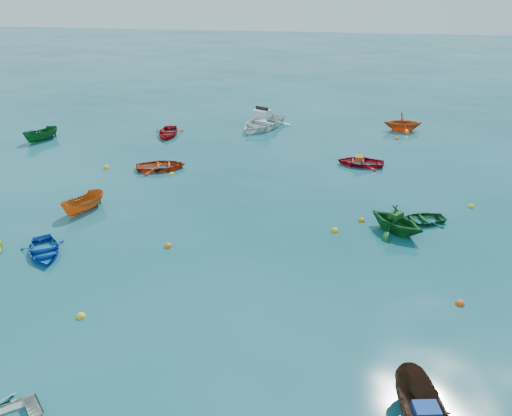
# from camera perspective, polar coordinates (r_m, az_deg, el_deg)

# --- Properties ---
(ground) EXTENTS (160.00, 160.00, 0.00)m
(ground) POSITION_cam_1_polar(r_m,az_deg,el_deg) (22.32, -1.74, -6.63)
(ground) COLOR #093E45
(ground) RESTS_ON ground
(dinghy_blue_sw) EXTENTS (3.22, 3.44, 0.58)m
(dinghy_blue_sw) POSITION_cam_1_polar(r_m,az_deg,el_deg) (25.12, -23.02, -4.88)
(dinghy_blue_sw) COLOR #0D3DA3
(dinghy_blue_sw) RESTS_ON ground
(dinghy_green_e) EXTENTS (2.95, 2.48, 0.52)m
(dinghy_green_e) POSITION_cam_1_polar(r_m,az_deg,el_deg) (27.24, 18.28, -1.53)
(dinghy_green_e) COLOR #10451C
(dinghy_green_e) RESTS_ON ground
(dinghy_red_nw) EXTENTS (3.69, 3.11, 0.65)m
(dinghy_red_nw) POSITION_cam_1_polar(r_m,az_deg,el_deg) (33.05, -10.75, 4.40)
(dinghy_red_nw) COLOR #BB330F
(dinghy_red_nw) RESTS_ON ground
(sampan_orange_n) EXTENTS (2.08, 2.83, 1.03)m
(sampan_orange_n) POSITION_cam_1_polar(r_m,az_deg,el_deg) (28.52, -18.98, -0.34)
(sampan_orange_n) COLOR #CF5A13
(sampan_orange_n) RESTS_ON ground
(dinghy_green_n) EXTENTS (3.84, 3.79, 1.53)m
(dinghy_green_n) POSITION_cam_1_polar(r_m,az_deg,el_deg) (25.88, 15.60, -2.67)
(dinghy_green_n) COLOR #14571E
(dinghy_green_n) RESTS_ON ground
(dinghy_red_ne) EXTENTS (3.20, 2.41, 0.63)m
(dinghy_red_ne) POSITION_cam_1_polar(r_m,az_deg,el_deg) (33.86, 11.79, 4.85)
(dinghy_red_ne) COLOR #9E0D17
(dinghy_red_ne) RESTS_ON ground
(dinghy_red_far) EXTENTS (2.60, 3.35, 0.64)m
(dinghy_red_far) POSITION_cam_1_polar(r_m,az_deg,el_deg) (39.55, -10.03, 8.18)
(dinghy_red_far) COLOR #A30D13
(dinghy_red_far) RESTS_ON ground
(dinghy_orange_far) EXTENTS (3.12, 2.75, 1.54)m
(dinghy_orange_far) POSITION_cam_1_polar(r_m,az_deg,el_deg) (41.76, 16.34, 8.50)
(dinghy_orange_far) COLOR #D34C13
(dinghy_orange_far) RESTS_ON ground
(sampan_green_far) EXTENTS (2.32, 2.81, 1.04)m
(sampan_green_far) POSITION_cam_1_polar(r_m,az_deg,el_deg) (41.05, -23.23, 7.10)
(sampan_green_far) COLOR #13521D
(sampan_green_far) RESTS_ON ground
(motorboat_white) EXTENTS (5.33, 5.96, 1.62)m
(motorboat_white) POSITION_cam_1_polar(r_m,az_deg,el_deg) (40.85, 0.69, 9.18)
(motorboat_white) COLOR silver
(motorboat_white) RESTS_ON ground
(tarp_blue_a) EXTENTS (0.79, 0.65, 0.34)m
(tarp_blue_a) POSITION_cam_1_polar(r_m,az_deg,el_deg) (15.93, 18.86, -21.12)
(tarp_blue_a) COLOR navy
(tarp_blue_a) RESTS_ON sampan_brown_mid
(tarp_green_b) EXTENTS (0.79, 0.81, 0.31)m
(tarp_green_b) POSITION_cam_1_polar(r_m,az_deg,el_deg) (25.51, 15.67, -0.78)
(tarp_green_b) COLOR #124819
(tarp_green_b) RESTS_ON dinghy_green_n
(tarp_orange_b) EXTENTS (0.53, 0.67, 0.31)m
(tarp_orange_b) POSITION_cam_1_polar(r_m,az_deg,el_deg) (33.70, 11.69, 5.61)
(tarp_orange_b) COLOR #C15C13
(tarp_orange_b) RESTS_ON dinghy_red_ne
(buoy_ye_a) EXTENTS (0.36, 0.36, 0.36)m
(buoy_ye_a) POSITION_cam_1_polar(r_m,az_deg,el_deg) (20.57, -19.36, -11.67)
(buoy_ye_a) COLOR yellow
(buoy_ye_a) RESTS_ON ground
(buoy_or_b) EXTENTS (0.37, 0.37, 0.37)m
(buoy_or_b) POSITION_cam_1_polar(r_m,az_deg,el_deg) (21.64, 22.27, -10.12)
(buoy_or_b) COLOR #E24E0C
(buoy_or_b) RESTS_ON ground
(buoy_ye_b) EXTENTS (0.39, 0.39, 0.39)m
(buoy_ye_b) POSITION_cam_1_polar(r_m,az_deg,el_deg) (34.06, -16.70, 4.40)
(buoy_ye_b) COLOR yellow
(buoy_ye_b) RESTS_ON ground
(buoy_or_c) EXTENTS (0.39, 0.39, 0.39)m
(buoy_or_c) POSITION_cam_1_polar(r_m,az_deg,el_deg) (24.08, -10.00, -4.37)
(buoy_or_c) COLOR orange
(buoy_or_c) RESTS_ON ground
(buoy_ye_c) EXTENTS (0.38, 0.38, 0.38)m
(buoy_ye_c) POSITION_cam_1_polar(r_m,az_deg,el_deg) (25.33, 8.99, -2.62)
(buoy_ye_c) COLOR gold
(buoy_ye_c) RESTS_ON ground
(buoy_or_d) EXTENTS (0.36, 0.36, 0.36)m
(buoy_or_d) POSITION_cam_1_polar(r_m,az_deg,el_deg) (26.53, 11.95, -1.47)
(buoy_or_d) COLOR orange
(buoy_or_d) RESTS_ON ground
(buoy_ye_d) EXTENTS (0.32, 0.32, 0.32)m
(buoy_ye_d) POSITION_cam_1_polar(r_m,az_deg,el_deg) (32.06, -9.63, 3.79)
(buoy_ye_d) COLOR gold
(buoy_ye_d) RESTS_ON ground
(buoy_or_e) EXTENTS (0.34, 0.34, 0.34)m
(buoy_or_e) POSITION_cam_1_polar(r_m,az_deg,el_deg) (39.57, 15.83, 7.58)
(buoy_or_e) COLOR #F1590D
(buoy_or_e) RESTS_ON ground
(buoy_ye_e) EXTENTS (0.34, 0.34, 0.34)m
(buoy_ye_e) POSITION_cam_1_polar(r_m,az_deg,el_deg) (29.87, 23.35, 0.11)
(buoy_ye_e) COLOR gold
(buoy_ye_e) RESTS_ON ground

